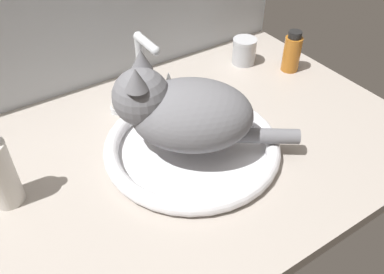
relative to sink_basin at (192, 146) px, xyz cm
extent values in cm
cube|color=#ADA399|center=(-0.87, 2.00, -2.94)|extent=(104.34, 68.91, 3.00)
cube|color=#B2B7BC|center=(-0.87, 37.66, 16.94)|extent=(104.34, 2.40, 42.75)
torus|color=white|center=(0.00, 0.00, 0.16)|extent=(37.64, 37.64, 3.20)
cylinder|color=white|center=(0.00, 0.00, -1.14)|extent=(32.84, 32.84, 0.60)
cylinder|color=silver|center=(0.00, 21.85, -0.18)|extent=(4.00, 4.00, 2.51)
cylinder|color=silver|center=(0.00, 21.85, 8.74)|extent=(2.00, 2.00, 15.34)
sphere|color=silver|center=(0.00, 21.85, 16.41)|extent=(2.20, 2.20, 2.20)
cylinder|color=silver|center=(0.00, 17.94, 16.41)|extent=(2.00, 7.83, 2.00)
sphere|color=silver|center=(0.00, 14.02, 16.41)|extent=(2.10, 2.10, 2.10)
cylinder|color=silver|center=(-7.31, 21.85, -0.64)|extent=(3.20, 3.20, 1.60)
cone|color=silver|center=(-7.31, 21.85, 2.55)|extent=(2.88, 2.88, 4.77)
cylinder|color=silver|center=(7.31, 21.85, -0.64)|extent=(3.20, 3.20, 1.60)
cone|color=silver|center=(7.31, 21.85, 2.55)|extent=(2.88, 2.88, 4.77)
ellipsoid|color=slate|center=(0.00, 0.00, 8.48)|extent=(30.75, 29.23, 13.44)
sphere|color=slate|center=(-8.06, 5.72, 12.51)|extent=(11.55, 11.55, 11.55)
cone|color=slate|center=(-10.07, 2.90, 18.71)|extent=(4.39, 4.39, 4.33)
cone|color=slate|center=(-6.05, 8.55, 18.71)|extent=(4.39, 4.39, 4.33)
ellipsoid|color=silver|center=(-11.59, 8.23, 11.35)|extent=(5.63, 5.96, 3.70)
ellipsoid|color=silver|center=(-7.05, 5.01, 7.81)|extent=(11.47, 12.22, 7.39)
cylinder|color=slate|center=(12.60, -8.94, 3.36)|extent=(12.95, 10.48, 3.20)
cylinder|color=#B2661E|center=(41.46, 13.60, 3.39)|extent=(4.76, 4.76, 9.65)
cylinder|color=black|center=(41.46, 13.60, 9.11)|extent=(3.57, 3.57, 1.80)
cylinder|color=#B2B5BA|center=(33.16, 23.73, 1.71)|extent=(6.60, 6.60, 6.29)
cylinder|color=silver|center=(33.16, 23.73, 5.35)|extent=(6.73, 6.73, 1.00)
camera|label=1|loc=(-35.49, -54.19, 57.39)|focal=37.86mm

